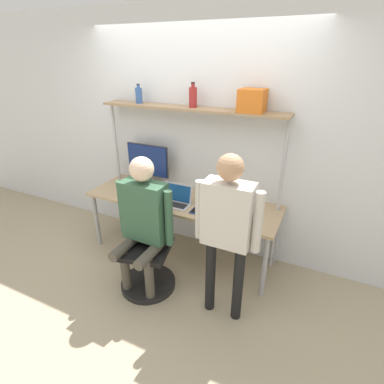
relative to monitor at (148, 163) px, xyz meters
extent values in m
plane|color=tan|center=(0.55, -0.56, -1.01)|extent=(12.00, 12.00, 0.00)
cube|color=silver|center=(0.55, 0.18, 0.34)|extent=(8.00, 0.06, 2.70)
cube|color=tan|center=(0.55, -0.19, -0.30)|extent=(2.19, 0.69, 0.03)
cylinder|color=#A5A5AA|center=(-0.48, -0.48, -0.66)|extent=(0.05, 0.05, 0.69)
cylinder|color=#A5A5AA|center=(1.59, -0.48, -0.66)|extent=(0.05, 0.05, 0.69)
cylinder|color=#A5A5AA|center=(-0.48, 0.09, -0.66)|extent=(0.05, 0.05, 0.69)
cylinder|color=#A5A5AA|center=(1.59, 0.09, -0.66)|extent=(0.05, 0.05, 0.69)
cube|color=#997A56|center=(0.55, 0.02, 0.68)|extent=(2.08, 0.25, 0.02)
cylinder|color=#B2B2B7|center=(-0.47, 0.02, -0.16)|extent=(0.04, 0.04, 1.70)
cylinder|color=#B2B2B7|center=(1.57, 0.02, -0.16)|extent=(0.04, 0.04, 1.70)
cylinder|color=#333338|center=(0.00, 0.00, -0.28)|extent=(0.21, 0.21, 0.01)
cylinder|color=#333338|center=(0.00, 0.00, -0.21)|extent=(0.06, 0.06, 0.13)
cube|color=#333338|center=(0.00, 0.00, 0.03)|extent=(0.55, 0.01, 0.39)
cube|color=navy|center=(0.00, 0.00, 0.03)|extent=(0.53, 0.02, 0.36)
cube|color=#BCBCC1|center=(0.54, -0.34, -0.28)|extent=(0.34, 0.21, 0.01)
cube|color=black|center=(0.54, -0.36, -0.28)|extent=(0.29, 0.11, 0.00)
cube|color=#BCBCC1|center=(0.54, -0.26, -0.18)|extent=(0.34, 0.06, 0.20)
cube|color=#194C8C|center=(0.54, -0.27, -0.18)|extent=(0.30, 0.04, 0.18)
cube|color=#264C8C|center=(0.80, -0.38, -0.28)|extent=(0.07, 0.15, 0.01)
cube|color=black|center=(0.80, -0.38, -0.28)|extent=(0.06, 0.13, 0.00)
cylinder|color=black|center=(0.49, -0.85, -0.98)|extent=(0.56, 0.56, 0.06)
cylinder|color=#4C4C51|center=(0.49, -0.85, -0.76)|extent=(0.06, 0.06, 0.38)
cube|color=black|center=(0.49, -0.85, -0.55)|extent=(0.55, 0.55, 0.05)
cube|color=black|center=(0.45, -0.65, -0.30)|extent=(0.41, 0.13, 0.45)
cylinder|color=#4C473D|center=(0.36, -1.02, -0.77)|extent=(0.09, 0.09, 0.49)
cylinder|color=#4C473D|center=(0.63, -1.02, -0.77)|extent=(0.09, 0.09, 0.49)
cylinder|color=#4C473D|center=(0.36, -0.99, -0.48)|extent=(0.10, 0.38, 0.10)
cylinder|color=#4C473D|center=(0.63, -0.99, -0.48)|extent=(0.10, 0.38, 0.10)
cube|color=#33593F|center=(0.49, -0.82, -0.14)|extent=(0.43, 0.20, 0.58)
cylinder|color=#33593F|center=(0.24, -0.82, -0.16)|extent=(0.08, 0.08, 0.55)
cylinder|color=#33593F|center=(0.75, -0.82, -0.16)|extent=(0.08, 0.08, 0.55)
sphere|color=beige|center=(0.49, -0.82, 0.27)|extent=(0.22, 0.22, 0.22)
cylinder|color=black|center=(1.18, -0.85, -0.63)|extent=(0.09, 0.09, 0.77)
cylinder|color=black|center=(1.44, -0.85, -0.63)|extent=(0.09, 0.09, 0.77)
cube|color=beige|center=(1.31, -0.85, 0.03)|extent=(0.40, 0.20, 0.55)
cylinder|color=beige|center=(1.07, -0.85, 0.01)|extent=(0.08, 0.08, 0.52)
cylinder|color=beige|center=(1.56, -0.85, 0.01)|extent=(0.08, 0.08, 0.52)
sphere|color=tan|center=(1.31, -0.85, 0.43)|extent=(0.21, 0.21, 0.21)
cylinder|color=#335999|center=(-0.07, 0.02, 0.77)|extent=(0.08, 0.08, 0.17)
cylinder|color=#335999|center=(-0.07, 0.02, 0.87)|extent=(0.03, 0.03, 0.03)
cylinder|color=black|center=(-0.07, 0.02, 0.89)|extent=(0.04, 0.04, 0.01)
cylinder|color=maroon|center=(0.60, 0.02, 0.79)|extent=(0.08, 0.08, 0.20)
cylinder|color=maroon|center=(0.60, 0.02, 0.90)|extent=(0.04, 0.04, 0.04)
cylinder|color=black|center=(0.60, 0.02, 0.93)|extent=(0.04, 0.04, 0.01)
cube|color=#D1661E|center=(1.21, 0.02, 0.79)|extent=(0.24, 0.23, 0.21)
camera|label=1|loc=(1.95, -2.86, 1.19)|focal=28.00mm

